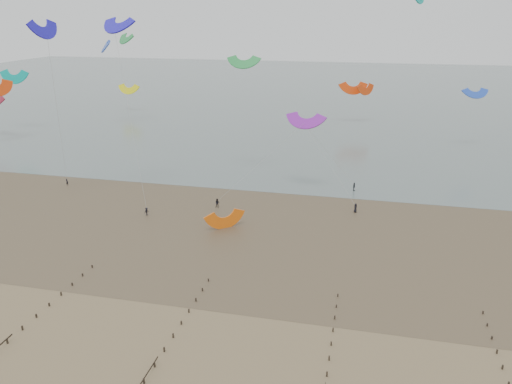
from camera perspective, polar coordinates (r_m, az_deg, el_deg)
ground at (r=63.32m, az=-12.51°, el=-14.85°), size 500.00×500.00×0.00m
sea_and_shore at (r=92.77m, az=-5.92°, el=-2.81°), size 500.00×665.00×0.03m
kitesurfer_lead at (r=116.26m, az=-20.78°, el=1.08°), size 0.63×0.49×1.53m
kitesurfers at (r=99.52m, az=12.77°, el=-1.09°), size 143.07×25.45×1.81m
grounded_kite at (r=87.68m, az=-3.55°, el=-4.13°), size 8.00×7.81×3.47m
kites_airborne at (r=146.03m, az=-1.99°, el=14.01°), size 233.38×115.19×40.12m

